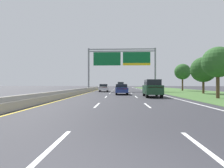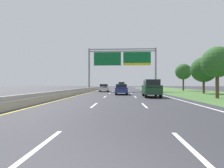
# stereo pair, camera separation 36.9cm
# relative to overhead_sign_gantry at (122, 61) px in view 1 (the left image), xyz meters

# --- Properties ---
(ground_plane) EXTENTS (220.00, 220.00, 0.00)m
(ground_plane) POSITION_rel_overhead_sign_gantry_xyz_m (-0.30, -2.37, -6.76)
(ground_plane) COLOR #2B2B30
(lane_striping) EXTENTS (11.96, 106.00, 0.01)m
(lane_striping) POSITION_rel_overhead_sign_gantry_xyz_m (-0.30, -2.83, -6.76)
(lane_striping) COLOR white
(lane_striping) RESTS_ON ground
(grass_verge_right) EXTENTS (14.00, 110.00, 0.02)m
(grass_verge_right) POSITION_rel_overhead_sign_gantry_xyz_m (13.65, -2.37, -6.75)
(grass_verge_right) COLOR #3D602D
(grass_verge_right) RESTS_ON ground
(median_barrier_concrete) EXTENTS (0.60, 110.00, 0.85)m
(median_barrier_concrete) POSITION_rel_overhead_sign_gantry_xyz_m (-6.90, -2.37, -6.41)
(median_barrier_concrete) COLOR #A8A399
(median_barrier_concrete) RESTS_ON ground
(overhead_sign_gantry) EXTENTS (15.06, 0.42, 9.53)m
(overhead_sign_gantry) POSITION_rel_overhead_sign_gantry_xyz_m (0.00, 0.00, 0.00)
(overhead_sign_gantry) COLOR gray
(overhead_sign_gantry) RESTS_ON ground
(pickup_truck_silver) EXTENTS (2.12, 5.44, 2.20)m
(pickup_truck_silver) POSITION_rel_overhead_sign_gantry_xyz_m (-0.14, 13.46, -5.69)
(pickup_truck_silver) COLOR #B2B5BA
(pickup_truck_silver) RESTS_ON ground
(car_blue_centre_lane_sedan) EXTENTS (1.82, 4.40, 1.57)m
(car_blue_centre_lane_sedan) POSITION_rel_overhead_sign_gantry_xyz_m (-0.15, -12.67, -5.95)
(car_blue_centre_lane_sedan) COLOR navy
(car_blue_centre_lane_sedan) RESTS_ON ground
(car_darkgreen_right_lane_suv) EXTENTS (2.03, 4.75, 2.11)m
(car_darkgreen_right_lane_suv) POSITION_rel_overhead_sign_gantry_xyz_m (3.49, -17.91, -5.67)
(car_darkgreen_right_lane_suv) COLOR #193D23
(car_darkgreen_right_lane_suv) RESTS_ON ground
(car_black_centre_lane_sedan) EXTENTS (1.92, 4.44, 1.57)m
(car_black_centre_lane_sedan) POSITION_rel_overhead_sign_gantry_xyz_m (-0.50, 0.45, -5.95)
(car_black_centre_lane_sedan) COLOR black
(car_black_centre_lane_sedan) RESTS_ON ground
(car_white_left_lane_sedan) EXTENTS (1.92, 4.44, 1.57)m
(car_white_left_lane_sedan) POSITION_rel_overhead_sign_gantry_xyz_m (-3.80, -2.10, -5.95)
(car_white_left_lane_sedan) COLOR silver
(car_white_left_lane_sedan) RESTS_ON ground
(roadside_tree_near) EXTENTS (3.36, 3.36, 5.65)m
(roadside_tree_near) POSITION_rel_overhead_sign_gantry_xyz_m (10.28, -19.86, -2.81)
(roadside_tree_near) COLOR #4C3823
(roadside_tree_near) RESTS_ON ground
(roadside_tree_mid) EXTENTS (4.15, 4.15, 6.04)m
(roadside_tree_mid) POSITION_rel_overhead_sign_gantry_xyz_m (13.39, -9.49, -2.81)
(roadside_tree_mid) COLOR #4C3823
(roadside_tree_mid) RESTS_ON ground
(roadside_tree_far) EXTENTS (3.69, 3.69, 6.35)m
(roadside_tree_far) POSITION_rel_overhead_sign_gantry_xyz_m (14.33, 3.29, -2.29)
(roadside_tree_far) COLOR #4C3823
(roadside_tree_far) RESTS_ON ground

